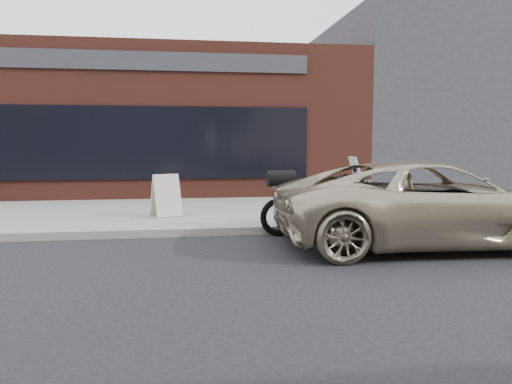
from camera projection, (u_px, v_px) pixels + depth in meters
name	position (u px, v px, depth m)	size (l,w,h in m)	color
ground	(237.00, 308.00, 5.20)	(120.00, 120.00, 0.00)	black
near_sidewalk	(205.00, 210.00, 12.08)	(44.00, 6.00, 0.15)	gray
storefront	(141.00, 128.00, 18.44)	(14.00, 10.07, 4.50)	#5E291E
neighbour_building	(444.00, 110.00, 20.15)	(10.00, 10.00, 6.00)	#2B2B30
motorcycle	(313.00, 201.00, 9.22)	(2.30, 0.80, 1.46)	black
minivan	(431.00, 204.00, 8.20)	(2.36, 5.11, 1.42)	#B9A88F
sandwich_sign	(166.00, 195.00, 10.58)	(0.71, 0.68, 0.90)	beige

